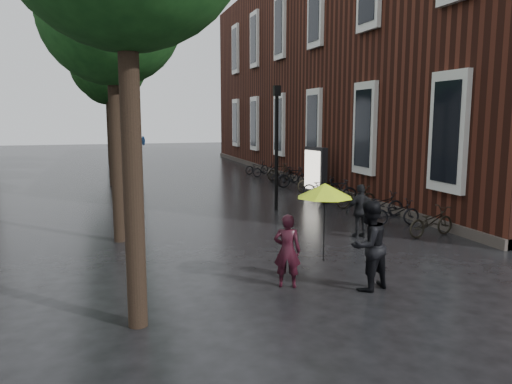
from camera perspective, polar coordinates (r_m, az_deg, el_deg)
name	(u,v)px	position (r m, az deg, el deg)	size (l,w,h in m)	color
ground	(382,321)	(9.06, 14.18, -14.05)	(120.00, 120.00, 0.00)	black
brick_building	(367,73)	(30.57, 12.60, 13.15)	(10.20, 33.20, 12.00)	#38160F
street_trees	(110,49)	(23.22, -16.36, 15.40)	(4.33, 34.03, 8.91)	black
person_burgundy	(287,251)	(10.20, 3.58, -6.72)	(0.55, 0.36, 1.52)	black
person_black	(369,245)	(10.25, 12.74, -5.98)	(0.88, 0.69, 1.82)	black
lime_umbrella	(325,190)	(9.92, 7.87, 0.17)	(1.13, 1.13, 1.67)	black
pedestrian_walking	(361,211)	(14.64, 11.88, -2.14)	(0.90, 0.38, 1.54)	black
parked_bicycles	(318,185)	(22.23, 7.07, 0.77)	(1.98, 17.64, 1.04)	black
ad_lightbox	(315,171)	(22.35, 6.79, 2.40)	(0.32, 1.41, 2.12)	black
lamp_post	(277,135)	(18.39, 2.37, 6.47)	(0.24, 0.24, 4.57)	black
cycle_sign	(143,153)	(25.52, -12.82, 4.34)	(0.13, 0.45, 2.50)	#262628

